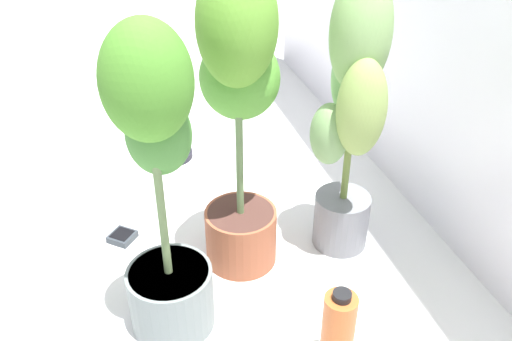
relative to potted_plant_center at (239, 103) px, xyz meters
name	(u,v)px	position (x,y,z in m)	size (l,w,h in m)	color
ground_plane	(195,257)	(-0.03, -0.16, -0.56)	(8.00, 8.00, 0.00)	silver
potted_plant_center	(239,103)	(0.00, 0.00, 0.00)	(0.39, 0.33, 0.97)	#995034
potted_plant_front_right	(160,186)	(0.22, -0.26, -0.09)	(0.29, 0.25, 0.90)	slate
potted_plant_back_center	(351,110)	(0.04, 0.33, -0.05)	(0.31, 0.26, 0.92)	slate
hygrometer_box	(122,237)	(-0.19, -0.38, -0.55)	(0.11, 0.11, 0.03)	#32393F
floor_fan	(168,112)	(-0.69, -0.13, -0.34)	(0.22, 0.22, 0.34)	#22212A
nutrient_bottle	(338,331)	(0.50, 0.13, -0.44)	(0.09, 0.09, 0.26)	#BA5928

